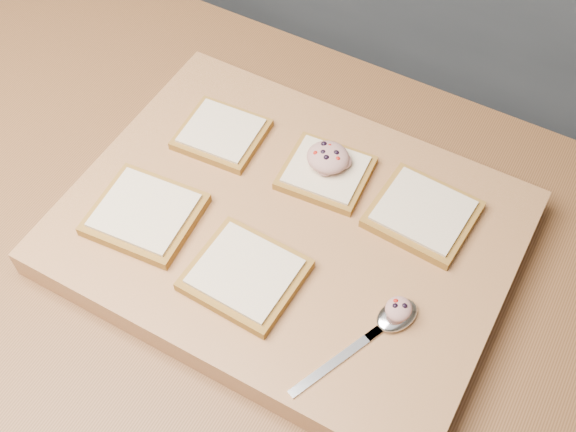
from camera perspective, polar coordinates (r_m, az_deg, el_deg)
name	(u,v)px	position (r m, az deg, el deg)	size (l,w,h in m)	color
island_counter	(242,374)	(1.36, -3.64, -12.35)	(2.00, 0.80, 0.90)	slate
cutting_board	(288,232)	(0.94, 0.00, -1.30)	(0.56, 0.42, 0.04)	#A47046
bread_far_left	(222,134)	(1.01, -5.27, 6.50)	(0.12, 0.11, 0.02)	olive
bread_far_center	(326,172)	(0.96, 3.02, 3.48)	(0.12, 0.11, 0.02)	olive
bread_far_right	(423,214)	(0.93, 10.60, 0.19)	(0.13, 0.12, 0.02)	olive
bread_near_left	(145,214)	(0.93, -11.23, 0.18)	(0.14, 0.13, 0.02)	olive
bread_near_center	(245,274)	(0.87, -3.40, -4.63)	(0.13, 0.12, 0.02)	olive
tuna_salad_dollop	(328,157)	(0.95, 3.18, 4.67)	(0.06, 0.05, 0.03)	tan
spoon	(388,322)	(0.85, 7.93, -8.27)	(0.09, 0.18, 0.01)	silver
spoon_salad	(399,309)	(0.84, 8.73, -7.26)	(0.03, 0.03, 0.02)	tan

